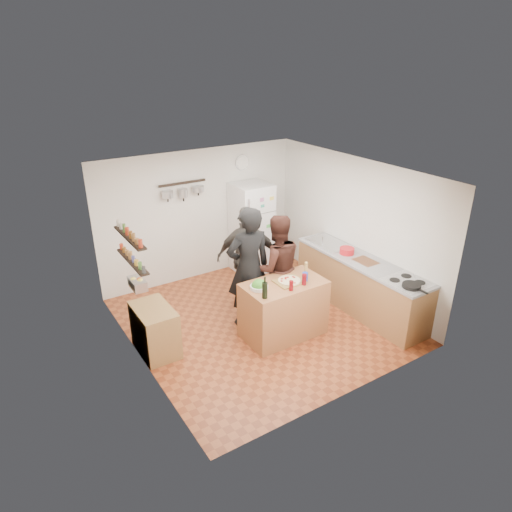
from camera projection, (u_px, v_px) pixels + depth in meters
room_shell at (246, 244)px, 7.38m from camera, size 4.20×4.20×4.20m
prep_island at (283, 309)px, 7.07m from camera, size 1.25×0.72×0.91m
pizza_board at (289, 282)px, 6.90m from camera, size 0.42×0.34×0.02m
pizza at (289, 280)px, 6.89m from camera, size 0.34×0.34×0.02m
salad_bowl at (259, 287)px, 6.70m from camera, size 0.27×0.27×0.05m
wine_bottle at (265, 290)px, 6.42m from camera, size 0.08×0.08×0.24m
wine_glass_near at (291, 286)px, 6.64m from camera, size 0.06×0.06×0.15m
wine_glass_far at (304, 279)px, 6.80m from camera, size 0.07×0.07×0.17m
pepper_mill at (306, 269)px, 7.10m from camera, size 0.05×0.05×0.18m
salt_canister at (305, 277)px, 6.91m from camera, size 0.09×0.09×0.14m
person_left at (249, 268)px, 7.15m from camera, size 0.79×0.58×2.00m
person_center at (276, 268)px, 7.39m from camera, size 1.04×0.91×1.80m
person_back at (248, 257)px, 7.77m from camera, size 1.13×0.91×1.79m
counter_run at (360, 284)px, 7.83m from camera, size 0.63×2.63×0.90m
stove_top at (407, 282)px, 6.91m from camera, size 0.60×0.62×0.02m
skillet at (411, 286)px, 6.72m from camera, size 0.28×0.28×0.05m
sink at (329, 243)px, 8.29m from camera, size 0.50×0.80×0.03m
cutting_board at (365, 262)px, 7.58m from camera, size 0.30×0.40×0.02m
red_bowl at (347, 251)px, 7.84m from camera, size 0.25×0.25×0.10m
fridge at (252, 228)px, 9.04m from camera, size 0.70×0.68×1.80m
wall_clock at (242, 162)px, 8.78m from camera, size 0.30×0.03×0.30m
spice_shelf_lower at (132, 261)px, 6.19m from camera, size 0.12×1.00×0.02m
spice_shelf_upper at (130, 237)px, 6.04m from camera, size 0.12×1.00×0.02m
produce_basket at (137, 284)px, 6.34m from camera, size 0.18×0.35×0.14m
side_table at (155, 330)px, 6.70m from camera, size 0.50×0.80×0.73m
pot_rack at (182, 183)px, 8.16m from camera, size 0.90×0.04×0.04m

